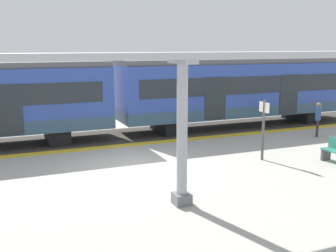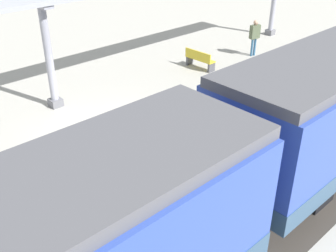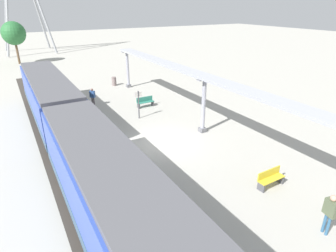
% 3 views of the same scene
% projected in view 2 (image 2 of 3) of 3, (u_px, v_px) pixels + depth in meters
% --- Properties ---
extents(ground_plane, '(176.00, 176.00, 0.00)m').
position_uv_depth(ground_plane, '(111.00, 138.00, 13.15)').
color(ground_plane, '#A9A69C').
extents(tactile_edge_strip, '(0.54, 35.05, 0.01)m').
position_uv_depth(tactile_edge_strip, '(186.00, 186.00, 10.91)').
color(tactile_edge_strip, gold).
rests_on(tactile_edge_strip, ground).
extents(trackbed, '(3.20, 47.05, 0.01)m').
position_uv_depth(trackbed, '(241.00, 221.00, 9.71)').
color(trackbed, '#38332D').
rests_on(trackbed, ground).
extents(canopy_pillar_nearest, '(1.10, 0.44, 3.81)m').
position_uv_depth(canopy_pillar_nearest, '(274.00, 1.00, 22.45)').
color(canopy_pillar_nearest, slate).
rests_on(canopy_pillar_nearest, ground).
extents(canopy_pillar_second, '(1.10, 0.44, 3.81)m').
position_uv_depth(canopy_pillar_second, '(49.00, 57.00, 14.25)').
color(canopy_pillar_second, slate).
rests_on(canopy_pillar_second, ground).
extents(bench_mid_platform, '(1.51, 0.47, 0.86)m').
position_uv_depth(bench_mid_platform, '(199.00, 59.00, 18.43)').
color(bench_mid_platform, gold).
rests_on(bench_mid_platform, ground).
extents(passenger_by_the_benches, '(0.33, 0.55, 1.78)m').
position_uv_depth(passenger_by_the_benches, '(255.00, 34.00, 19.67)').
color(passenger_by_the_benches, '#305B7E').
rests_on(passenger_by_the_benches, ground).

